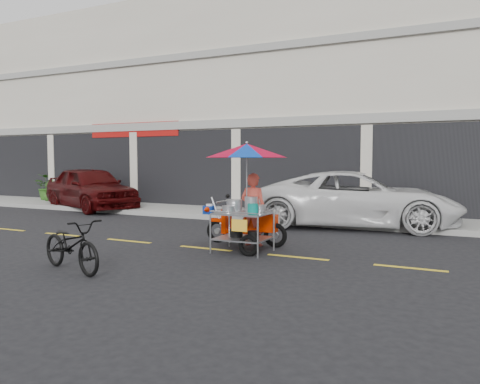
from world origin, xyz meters
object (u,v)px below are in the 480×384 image
at_px(white_pickup, 356,199).
at_px(near_bicycle, 71,245).
at_px(maroon_sedan, 91,188).
at_px(food_vendor_rig, 248,182).

distance_m(white_pickup, near_bicycle, 7.79).
xyz_separation_m(maroon_sedan, food_vendor_rig, (8.42, -4.38, 0.59)).
bearing_deg(near_bicycle, white_pickup, -7.55).
bearing_deg(maroon_sedan, white_pickup, -69.96).
height_order(maroon_sedan, near_bicycle, maroon_sedan).
height_order(maroon_sedan, white_pickup, maroon_sedan).
xyz_separation_m(maroon_sedan, near_bicycle, (6.61, -7.36, -0.36)).
xyz_separation_m(white_pickup, food_vendor_rig, (-1.30, -4.15, 0.63)).
xyz_separation_m(white_pickup, near_bicycle, (-3.11, -7.14, -0.32)).
relative_size(maroon_sedan, white_pickup, 0.85).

